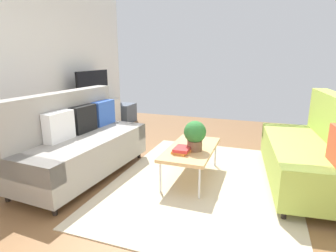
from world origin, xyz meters
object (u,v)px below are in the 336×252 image
potted_plant (195,134)px  vase_0 (72,104)px  tv (93,87)px  bottle_1 (85,100)px  couch_beige (79,142)px  bottle_0 (81,101)px  couch_green (312,151)px  coffee_table (191,150)px  tv_console (95,118)px  storage_trunk (125,113)px  table_book_0 (182,151)px  bottle_2 (88,101)px

potted_plant → vase_0: potted_plant is taller
tv → bottle_1: size_ratio=4.51×
couch_beige → bottle_0: couch_beige is taller
couch_green → coffee_table: couch_green is taller
couch_green → potted_plant: 1.42m
tv_console → bottle_0: 0.61m
tv_console → bottle_0: bottle_0 is taller
coffee_table → storage_trunk: (2.53, 2.33, -0.17)m
table_book_0 → vase_0: bearing=66.3°
tv → potted_plant: bearing=-121.4°
couch_green → table_book_0: bearing=103.3°
tv → storage_trunk: size_ratio=1.92×
potted_plant → bottle_0: 2.68m
table_book_0 → bottle_2: size_ratio=1.52×
tv → bottle_0: tv is taller
couch_beige → tv_console: couch_beige is taller
bottle_0 → bottle_2: size_ratio=1.35×
storage_trunk → bottle_1: bearing=177.6°
bottle_0 → couch_green: bearing=-100.5°
tv → potted_plant: tv is taller
potted_plant → bottle_1: 2.73m
table_book_0 → bottle_0: size_ratio=1.12×
couch_beige → storage_trunk: 3.06m
tv → bottle_2: tv is taller
couch_green → coffee_table: 1.45m
bottle_0 → bottle_1: size_ratio=0.96×
couch_beige → tv_console: bearing=-147.6°
table_book_0 → vase_0: (1.07, 2.42, 0.28)m
bottle_0 → tv: bearing=2.6°
couch_beige → couch_green: 2.92m
couch_green → bottle_1: 3.91m
couch_green → coffee_table: bearing=96.0°
tv → table_book_0: (-1.65, -2.35, -0.52)m
couch_beige → couch_green: same height
couch_green → tv_console: couch_green is taller
potted_plant → table_book_0: 0.26m
coffee_table → tv_console: 2.82m
storage_trunk → bottle_2: (-1.32, 0.06, 0.50)m
coffee_table → vase_0: (0.85, 2.48, 0.32)m
bottle_1 → bottle_2: 0.11m
table_book_0 → storage_trunk: bearing=39.6°
couch_green → tv: 4.03m
couch_beige → bottle_1: size_ratio=8.77×
couch_beige → coffee_table: 1.47m
tv → bottle_0: (-0.43, -0.02, -0.21)m
bottle_0 → table_book_0: bearing=-117.4°
storage_trunk → potted_plant: 3.57m
coffee_table → table_book_0: bearing=165.7°
couch_beige → coffee_table: couch_beige is taller
tv_console → vase_0: vase_0 is taller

